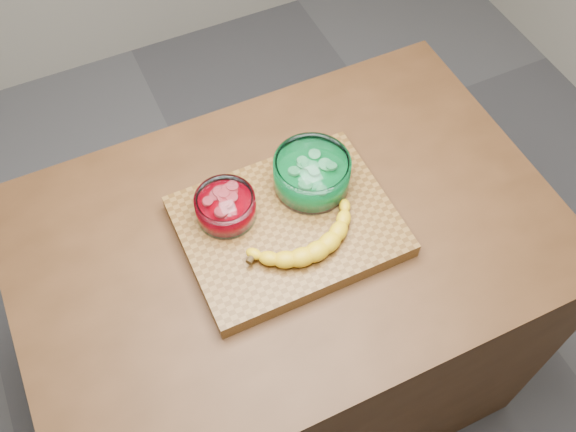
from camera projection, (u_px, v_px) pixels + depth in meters
name	position (u px, v px, depth m)	size (l,w,h in m)	color
ground	(288.00, 374.00, 2.15)	(3.50, 3.50, 0.00)	#56565B
counter	(288.00, 318.00, 1.78)	(1.20, 0.80, 0.90)	#492B15
cutting_board	(288.00, 226.00, 1.39)	(0.45, 0.35, 0.04)	brown
bowl_red	(226.00, 207.00, 1.36)	(0.13, 0.13, 0.06)	white
bowl_green	(312.00, 174.00, 1.39)	(0.17, 0.17, 0.08)	white
banana	(306.00, 238.00, 1.32)	(0.29, 0.14, 0.04)	gold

